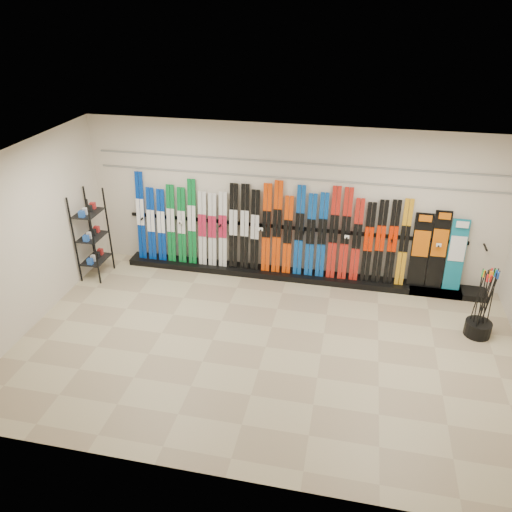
# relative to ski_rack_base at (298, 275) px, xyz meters

# --- Properties ---
(floor) EXTENTS (8.00, 8.00, 0.00)m
(floor) POSITION_rel_ski_rack_base_xyz_m (-0.22, -2.28, -0.06)
(floor) COLOR tan
(floor) RESTS_ON ground
(back_wall) EXTENTS (8.00, 0.00, 8.00)m
(back_wall) POSITION_rel_ski_rack_base_xyz_m (-0.22, 0.22, 1.44)
(back_wall) COLOR beige
(back_wall) RESTS_ON floor
(left_wall) EXTENTS (0.00, 5.00, 5.00)m
(left_wall) POSITION_rel_ski_rack_base_xyz_m (-4.22, -2.28, 1.44)
(left_wall) COLOR beige
(left_wall) RESTS_ON floor
(ceiling) EXTENTS (8.00, 8.00, 0.00)m
(ceiling) POSITION_rel_ski_rack_base_xyz_m (-0.22, -2.28, 2.94)
(ceiling) COLOR silver
(ceiling) RESTS_ON back_wall
(ski_rack_base) EXTENTS (8.00, 0.40, 0.12)m
(ski_rack_base) POSITION_rel_ski_rack_base_xyz_m (0.00, 0.00, 0.00)
(ski_rack_base) COLOR black
(ski_rack_base) RESTS_ON floor
(skis) EXTENTS (5.37, 0.24, 1.84)m
(skis) POSITION_rel_ski_rack_base_xyz_m (-0.65, 0.05, 0.89)
(skis) COLOR #042F97
(skis) RESTS_ON ski_rack_base
(snowboards) EXTENTS (0.96, 0.23, 1.49)m
(snowboards) POSITION_rel_ski_rack_base_xyz_m (2.54, 0.07, 0.77)
(snowboards) COLOR black
(snowboards) RESTS_ON ski_rack_base
(accessory_rack) EXTENTS (0.40, 0.60, 1.76)m
(accessory_rack) POSITION_rel_ski_rack_base_xyz_m (-3.97, -0.70, 0.82)
(accessory_rack) COLOR black
(accessory_rack) RESTS_ON floor
(pole_bin) EXTENTS (0.42, 0.42, 0.25)m
(pole_bin) POSITION_rel_ski_rack_base_xyz_m (3.15, -1.23, 0.07)
(pole_bin) COLOR black
(pole_bin) RESTS_ON floor
(ski_poles) EXTENTS (0.30, 0.33, 1.18)m
(ski_poles) POSITION_rel_ski_rack_base_xyz_m (3.16, -1.20, 0.55)
(ski_poles) COLOR black
(ski_poles) RESTS_ON pole_bin
(slatwall_rail_0) EXTENTS (7.60, 0.02, 0.03)m
(slatwall_rail_0) POSITION_rel_ski_rack_base_xyz_m (-0.22, 0.20, 1.94)
(slatwall_rail_0) COLOR gray
(slatwall_rail_0) RESTS_ON back_wall
(slatwall_rail_1) EXTENTS (7.60, 0.02, 0.03)m
(slatwall_rail_1) POSITION_rel_ski_rack_base_xyz_m (-0.22, 0.20, 2.24)
(slatwall_rail_1) COLOR gray
(slatwall_rail_1) RESTS_ON back_wall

